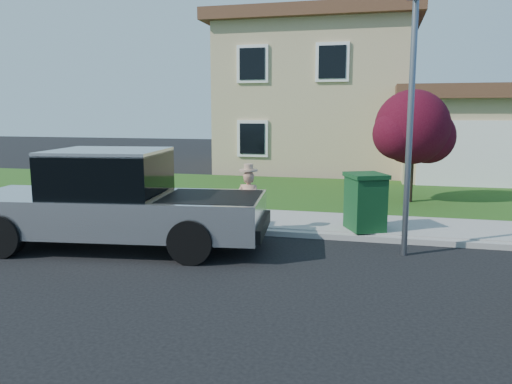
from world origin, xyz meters
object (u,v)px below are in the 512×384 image
at_px(woman, 249,203).
at_px(trash_bin, 365,201).
at_px(street_lamp, 410,111).
at_px(ornamental_tree, 413,131).
at_px(pickup_truck, 116,202).

height_order(woman, trash_bin, woman).
bearing_deg(street_lamp, ornamental_tree, 93.57).
bearing_deg(pickup_truck, ornamental_tree, 38.76).
relative_size(pickup_truck, woman, 3.85).
height_order(pickup_truck, ornamental_tree, ornamental_tree).
relative_size(woman, trash_bin, 1.30).
relative_size(pickup_truck, ornamental_tree, 1.91).
bearing_deg(ornamental_tree, street_lamp, -94.28).
bearing_deg(street_lamp, pickup_truck, -164.80).
bearing_deg(ornamental_tree, woman, -126.87).
distance_m(ornamental_tree, street_lamp, 5.50).
relative_size(woman, ornamental_tree, 0.50).
distance_m(pickup_truck, trash_bin, 5.24).
relative_size(ornamental_tree, street_lamp, 0.68).
distance_m(woman, trash_bin, 2.53).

